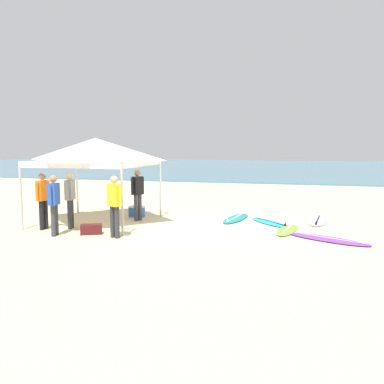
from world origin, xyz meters
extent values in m
plane|color=beige|center=(0.00, 0.00, 0.00)|extent=(80.00, 80.00, 0.00)
cube|color=teal|center=(0.00, 32.82, 0.05)|extent=(80.00, 36.00, 0.10)
cylinder|color=#B7B7BC|center=(-4.46, -1.63, 1.02)|extent=(0.07, 0.07, 2.05)
cylinder|color=#B7B7BC|center=(-1.20, -1.63, 1.02)|extent=(0.07, 0.07, 2.05)
cylinder|color=#B7B7BC|center=(-4.46, 1.63, 1.02)|extent=(0.07, 0.07, 2.05)
cylinder|color=#B7B7BC|center=(-1.20, 1.63, 1.02)|extent=(0.07, 0.07, 2.05)
cube|color=white|center=(-2.83, -1.63, 1.96)|extent=(3.26, 0.03, 0.18)
cube|color=white|center=(-2.83, 1.63, 1.96)|extent=(3.26, 0.03, 0.18)
cube|color=white|center=(-4.46, 0.00, 1.96)|extent=(0.03, 3.26, 0.18)
cube|color=white|center=(-1.20, 0.00, 1.96)|extent=(0.03, 3.26, 0.18)
pyramid|color=white|center=(-2.83, 0.00, 2.40)|extent=(3.38, 3.38, 0.70)
ellipsoid|color=purple|center=(4.34, -0.73, 0.04)|extent=(2.36, 1.67, 0.07)
cube|color=white|center=(4.34, -0.73, 0.07)|extent=(1.77, 0.99, 0.01)
cone|color=white|center=(5.19, -1.19, 0.13)|extent=(0.09, 0.09, 0.12)
ellipsoid|color=#23B2CC|center=(2.66, 1.29, 0.04)|extent=(1.61, 1.77, 0.07)
cube|color=black|center=(2.66, 1.29, 0.07)|extent=(1.07, 1.25, 0.01)
cone|color=black|center=(3.16, 0.70, 0.13)|extent=(0.09, 0.09, 0.12)
ellipsoid|color=white|center=(4.15, 2.03, 0.04)|extent=(0.73, 2.09, 0.07)
cube|color=black|center=(4.15, 2.03, 0.07)|extent=(0.19, 1.74, 0.01)
cone|color=black|center=(4.08, 1.19, 0.13)|extent=(0.09, 0.09, 0.12)
ellipsoid|color=#7AD12D|center=(3.25, 0.23, 0.04)|extent=(0.78, 1.92, 0.07)
cube|color=white|center=(3.25, 0.23, 0.07)|extent=(0.28, 1.57, 0.01)
cone|color=white|center=(3.36, 0.98, 0.13)|extent=(0.09, 0.09, 0.12)
ellipsoid|color=#19847F|center=(1.46, 1.81, 0.04)|extent=(0.89, 2.22, 0.07)
cube|color=white|center=(1.46, 1.81, 0.07)|extent=(0.31, 1.82, 0.01)
cone|color=white|center=(1.33, 0.93, 0.13)|extent=(0.09, 0.09, 0.12)
cylinder|color=black|center=(-3.88, -1.50, 0.44)|extent=(0.13, 0.13, 0.88)
cylinder|color=black|center=(-3.84, -1.32, 0.44)|extent=(0.13, 0.13, 0.88)
cube|color=orange|center=(-3.86, -1.41, 1.18)|extent=(0.28, 0.39, 0.60)
sphere|color=#9E7051|center=(-3.86, -1.41, 1.60)|extent=(0.21, 0.21, 0.21)
cylinder|color=orange|center=(-3.90, -1.64, 1.16)|extent=(0.09, 0.09, 0.54)
cylinder|color=orange|center=(-3.82, -1.18, 1.16)|extent=(0.09, 0.09, 0.54)
cylinder|color=#383842|center=(-3.02, -2.20, 0.44)|extent=(0.13, 0.13, 0.88)
cylinder|color=#383842|center=(-3.05, -2.03, 0.44)|extent=(0.13, 0.13, 0.88)
cube|color=#2851B2|center=(-3.04, -2.11, 1.18)|extent=(0.27, 0.39, 0.60)
sphere|color=#9E7051|center=(-3.04, -2.11, 1.60)|extent=(0.21, 0.21, 0.21)
cylinder|color=#2851B2|center=(-3.00, -2.34, 1.16)|extent=(0.09, 0.09, 0.54)
cylinder|color=#2851B2|center=(-3.07, -1.89, 1.16)|extent=(0.09, 0.09, 0.54)
cylinder|color=#2D2D33|center=(-1.21, -1.96, 0.44)|extent=(0.13, 0.13, 0.88)
cylinder|color=#2D2D33|center=(-1.38, -1.89, 0.44)|extent=(0.13, 0.13, 0.88)
cube|color=yellow|center=(-1.29, -1.93, 1.18)|extent=(0.42, 0.34, 0.60)
sphere|color=tan|center=(-1.29, -1.93, 1.60)|extent=(0.21, 0.21, 0.21)
cylinder|color=yellow|center=(-1.08, -2.01, 1.16)|extent=(0.09, 0.09, 0.54)
cylinder|color=yellow|center=(-1.51, -1.84, 1.16)|extent=(0.09, 0.09, 0.54)
cylinder|color=#383842|center=(-1.65, 0.80, 0.44)|extent=(0.13, 0.13, 0.88)
cylinder|color=#383842|center=(-1.73, 0.64, 0.44)|extent=(0.13, 0.13, 0.88)
cube|color=black|center=(-1.69, 0.72, 1.18)|extent=(0.36, 0.42, 0.60)
sphere|color=#9E7051|center=(-1.69, 0.72, 1.60)|extent=(0.21, 0.21, 0.21)
cylinder|color=black|center=(-1.59, 0.93, 1.16)|extent=(0.09, 0.09, 0.54)
cylinder|color=black|center=(-1.79, 0.51, 1.16)|extent=(0.09, 0.09, 0.54)
cylinder|color=#2D2D33|center=(-3.15, -1.13, 0.44)|extent=(0.13, 0.13, 0.88)
cylinder|color=#2D2D33|center=(-3.18, -0.96, 0.44)|extent=(0.13, 0.13, 0.88)
cube|color=gray|center=(-3.17, -1.05, 1.18)|extent=(0.29, 0.40, 0.60)
sphere|color=beige|center=(-3.17, -1.05, 1.60)|extent=(0.21, 0.21, 0.21)
cylinder|color=gray|center=(-3.12, -1.27, 1.16)|extent=(0.09, 0.09, 0.54)
cylinder|color=gray|center=(-3.21, -0.82, 1.16)|extent=(0.09, 0.09, 0.54)
cube|color=#4C1919|center=(-2.16, -1.65, 0.14)|extent=(0.68, 0.55, 0.28)
cube|color=#2D60B7|center=(-2.00, 1.38, 0.17)|extent=(0.48, 0.34, 0.34)
cube|color=white|center=(-2.00, 1.38, 0.37)|extent=(0.50, 0.36, 0.05)
camera|label=1|loc=(3.73, -12.58, 2.59)|focal=40.25mm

